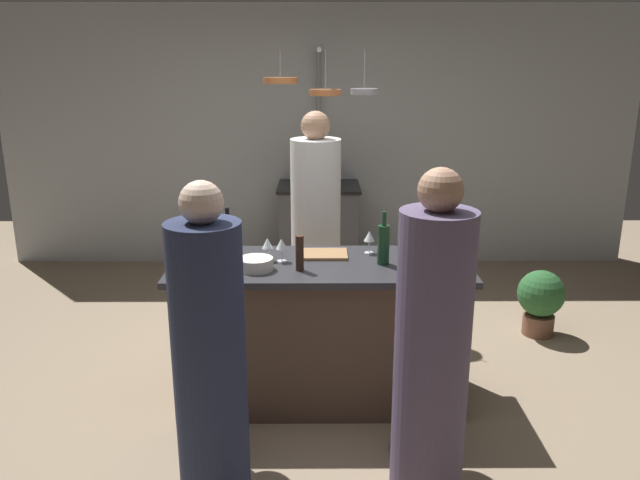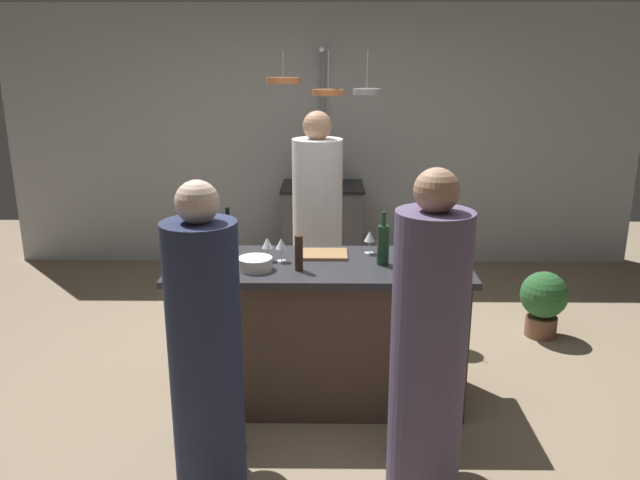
{
  "view_description": "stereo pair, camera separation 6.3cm",
  "coord_description": "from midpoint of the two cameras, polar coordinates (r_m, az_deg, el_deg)",
  "views": [
    {
      "loc": [
        -0.02,
        -3.63,
        2.1
      ],
      "look_at": [
        0.0,
        0.15,
        1.0
      ],
      "focal_mm": 35.46,
      "sensor_mm": 36.0,
      "label": 1
    },
    {
      "loc": [
        0.04,
        -3.63,
        2.1
      ],
      "look_at": [
        0.0,
        0.15,
        1.0
      ],
      "focal_mm": 35.46,
      "sensor_mm": 36.0,
      "label": 2
    }
  ],
  "objects": [
    {
      "name": "back_wall",
      "position": [
        6.53,
        -0.41,
        9.19
      ],
      "size": [
        6.4,
        0.16,
        2.6
      ],
      "primitive_type": "cube",
      "color": "#B2B7BC",
      "rests_on": "ground_plane"
    },
    {
      "name": "ground_plane",
      "position": [
        4.2,
        -0.43,
        -13.82
      ],
      "size": [
        9.0,
        9.0,
        0.0
      ],
      "primitive_type": "plane",
      "color": "gray"
    },
    {
      "name": "mixing_bowl_blue",
      "position": [
        3.82,
        10.41,
        -1.89
      ],
      "size": [
        0.2,
        0.2,
        0.06
      ],
      "primitive_type": "cylinder",
      "color": "#334C6B",
      "rests_on": "kitchen_island"
    },
    {
      "name": "wine_bottle_red",
      "position": [
        3.89,
        -10.46,
        -0.01
      ],
      "size": [
        0.07,
        0.07,
        0.33
      ],
      "color": "#143319",
      "rests_on": "kitchen_island"
    },
    {
      "name": "wine_bottle_green",
      "position": [
        3.78,
        5.28,
        -0.34
      ],
      "size": [
        0.07,
        0.07,
        0.32
      ],
      "color": "#193D23",
      "rests_on": "kitchen_island"
    },
    {
      "name": "kitchen_island",
      "position": [
        3.99,
        -0.44,
        -8.18
      ],
      "size": [
        1.8,
        0.72,
        0.9
      ],
      "color": "brown",
      "rests_on": "ground_plane"
    },
    {
      "name": "mixing_bowl_steel",
      "position": [
        3.69,
        -11.12,
        -2.53
      ],
      "size": [
        0.22,
        0.22,
        0.06
      ],
      "primitive_type": "cylinder",
      "color": "#B7B7BC",
      "rests_on": "kitchen_island"
    },
    {
      "name": "overhead_pot_rack",
      "position": [
        5.51,
        -0.51,
        11.82
      ],
      "size": [
        0.89,
        1.47,
        2.17
      ],
      "color": "gray",
      "rests_on": "ground_plane"
    },
    {
      "name": "wine_bottle_dark",
      "position": [
        3.96,
        -8.73,
        0.21
      ],
      "size": [
        0.07,
        0.07,
        0.31
      ],
      "color": "black",
      "rests_on": "kitchen_island"
    },
    {
      "name": "wine_glass_near_right_guest",
      "position": [
        3.84,
        -5.23,
        -0.4
      ],
      "size": [
        0.07,
        0.07,
        0.15
      ],
      "color": "silver",
      "rests_on": "kitchen_island"
    },
    {
      "name": "bar_stool_right",
      "position": [
        3.51,
        8.2,
        -13.42
      ],
      "size": [
        0.28,
        0.28,
        0.68
      ],
      "color": "#4C4C51",
      "rests_on": "ground_plane"
    },
    {
      "name": "pepper_mill",
      "position": [
        3.66,
        -2.34,
        -1.19
      ],
      "size": [
        0.05,
        0.05,
        0.21
      ],
      "primitive_type": "cylinder",
      "color": "#382319",
      "rests_on": "kitchen_island"
    },
    {
      "name": "mixing_bowl_ceramic",
      "position": [
        3.71,
        -6.29,
        -2.16
      ],
      "size": [
        0.2,
        0.2,
        0.07
      ],
      "primitive_type": "cylinder",
      "color": "silver",
      "rests_on": "kitchen_island"
    },
    {
      "name": "stove_range",
      "position": [
        6.3,
        -0.4,
        1.01
      ],
      "size": [
        0.8,
        0.64,
        0.89
      ],
      "color": "#47474C",
      "rests_on": "ground_plane"
    },
    {
      "name": "potted_plant",
      "position": [
        5.19,
        18.96,
        -5.02
      ],
      "size": [
        0.36,
        0.36,
        0.52
      ],
      "color": "brown",
      "rests_on": "ground_plane"
    },
    {
      "name": "guest_right",
      "position": [
        3.0,
        9.44,
        -10.4
      ],
      "size": [
        0.35,
        0.35,
        1.65
      ],
      "color": "#594C6B",
      "rests_on": "ground_plane"
    },
    {
      "name": "wine_glass_by_chef",
      "position": [
        3.99,
        4.03,
        0.24
      ],
      "size": [
        0.07,
        0.07,
        0.15
      ],
      "color": "silver",
      "rests_on": "kitchen_island"
    },
    {
      "name": "cutting_board",
      "position": [
        3.96,
        -0.3,
        -1.29
      ],
      "size": [
        0.32,
        0.22,
        0.02
      ],
      "primitive_type": "cube",
      "color": "#997047",
      "rests_on": "kitchen_island"
    },
    {
      "name": "guest_left",
      "position": [
        3.0,
        -10.52,
        -10.98
      ],
      "size": [
        0.34,
        0.34,
        1.6
      ],
      "color": "#262D4C",
      "rests_on": "ground_plane"
    },
    {
      "name": "wine_glass_near_left_guest",
      "position": [
        3.82,
        -3.97,
        -0.46
      ],
      "size": [
        0.07,
        0.07,
        0.15
      ],
      "color": "silver",
      "rests_on": "kitchen_island"
    },
    {
      "name": "bar_stool_left",
      "position": [
        3.51,
        -9.44,
        -13.42
      ],
      "size": [
        0.28,
        0.28,
        0.68
      ],
      "color": "#4C4C51",
      "rests_on": "ground_plane"
    },
    {
      "name": "chef",
      "position": [
        4.71,
        -0.77,
        0.25
      ],
      "size": [
        0.37,
        0.37,
        1.73
      ],
      "color": "white",
      "rests_on": "ground_plane"
    }
  ]
}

